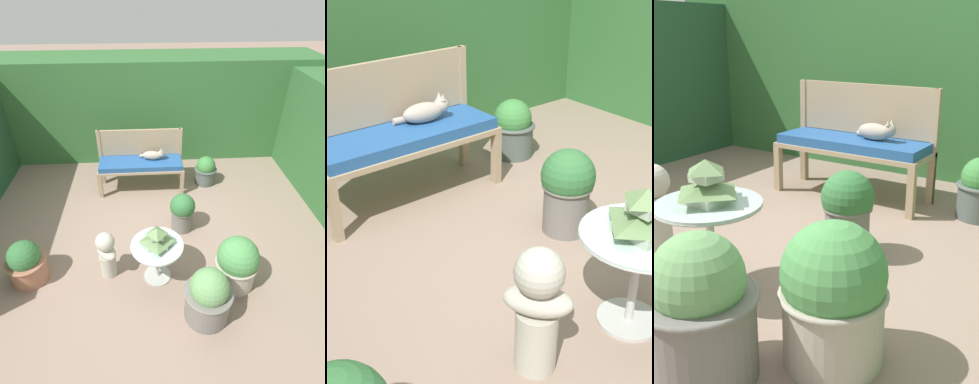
# 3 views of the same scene
# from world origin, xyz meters

# --- Properties ---
(ground) EXTENTS (30.00, 30.00, 0.00)m
(ground) POSITION_xyz_m (0.00, 0.00, 0.00)
(ground) COLOR gray
(foliage_hedge_back) EXTENTS (6.40, 1.09, 1.85)m
(foliage_hedge_back) POSITION_xyz_m (0.00, 2.70, 0.93)
(foliage_hedge_back) COLOR #336633
(foliage_hedge_back) RESTS_ON ground
(garden_bench) EXTENTS (1.40, 0.48, 0.54)m
(garden_bench) POSITION_xyz_m (-0.16, 1.22, 0.46)
(garden_bench) COLOR tan
(garden_bench) RESTS_ON ground
(bench_backrest) EXTENTS (1.40, 0.06, 0.99)m
(bench_backrest) POSITION_xyz_m (-0.16, 1.44, 0.71)
(bench_backrest) COLOR tan
(bench_backrest) RESTS_ON ground
(cat) EXTENTS (0.41, 0.19, 0.20)m
(cat) POSITION_xyz_m (0.06, 1.27, 0.62)
(cat) COLOR #A89989
(cat) RESTS_ON garden_bench
(patio_table) EXTENTS (0.60, 0.60, 0.54)m
(patio_table) POSITION_xyz_m (0.02, -0.68, 0.42)
(patio_table) COLOR #B7B7B2
(patio_table) RESTS_ON ground
(pagoda_birdhouse) EXTENTS (0.30, 0.30, 0.25)m
(pagoda_birdhouse) POSITION_xyz_m (0.02, -0.68, 0.65)
(pagoda_birdhouse) COLOR #B2BCA8
(pagoda_birdhouse) RESTS_ON patio_table
(garden_bust) EXTENTS (0.34, 0.36, 0.65)m
(garden_bust) POSITION_xyz_m (-0.58, -0.59, 0.35)
(garden_bust) COLOR #B7B2A3
(garden_bust) RESTS_ON ground
(potted_plant_patio_mid) EXTENTS (0.36, 0.36, 0.58)m
(potted_plant_patio_mid) POSITION_xyz_m (0.41, 0.17, 0.31)
(potted_plant_patio_mid) COLOR slate
(potted_plant_patio_mid) RESTS_ON ground
(potted_plant_table_near) EXTENTS (0.39, 0.39, 0.50)m
(potted_plant_table_near) POSITION_xyz_m (0.97, 1.33, 0.24)
(potted_plant_table_near) COLOR #4C5651
(potted_plant_table_near) RESTS_ON ground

